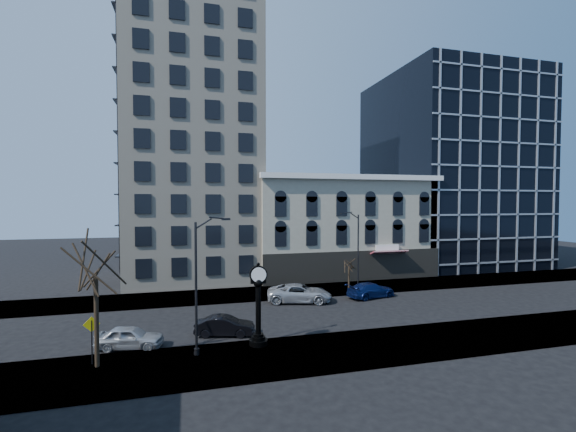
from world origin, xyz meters
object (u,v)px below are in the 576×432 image
object	(u,v)px
warning_sign	(92,331)
car_near_a	(130,337)
street_clock	(258,308)
car_near_b	(225,326)
street_lamp_near	(206,248)

from	to	relation	value
warning_sign	car_near_a	xyz separation A→B (m)	(1.69, 2.33, -1.28)
warning_sign	street_clock	bearing A→B (deg)	-6.32
warning_sign	car_near_a	world-z (taller)	warning_sign
street_clock	car_near_b	xyz separation A→B (m)	(-1.87, 2.63, -1.85)
street_clock	warning_sign	world-z (taller)	street_clock
warning_sign	car_near_b	size ratio (longest dim) A/B	0.66
street_clock	street_lamp_near	distance (m)	5.16
car_near_a	street_lamp_near	bearing A→B (deg)	-105.09
street_clock	street_lamp_near	size ratio (longest dim) A/B	0.63
street_clock	street_lamp_near	bearing A→B (deg)	-168.05
warning_sign	car_near_b	distance (m)	8.45
street_clock	warning_sign	distance (m)	9.63
car_near_b	warning_sign	bearing A→B (deg)	126.46
street_clock	car_near_b	distance (m)	3.72
street_clock	car_near_a	distance (m)	8.33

